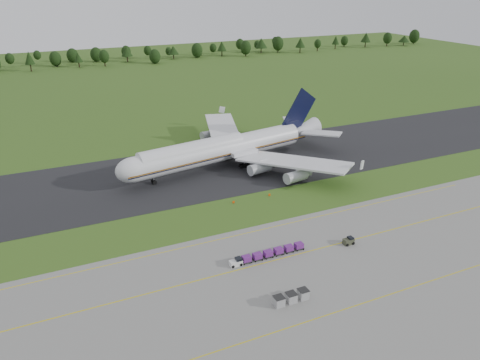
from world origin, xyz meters
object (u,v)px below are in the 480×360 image
aircraft (224,148)px  edge_markers (252,199)px  utility_cart (348,241)px  baggage_train (267,254)px  uld_row (291,297)px

aircraft → edge_markers: size_ratio=6.66×
aircraft → utility_cart: 52.26m
baggage_train → utility_cart: (17.95, -2.60, -0.18)m
edge_markers → utility_cart: bearing=-71.9°
baggage_train → utility_cart: baggage_train is taller
utility_cart → uld_row: size_ratio=0.34×
aircraft → utility_cart: (6.58, -51.61, -4.95)m
aircraft → utility_cart: bearing=-82.7°
edge_markers → aircraft: bearing=84.1°
utility_cart → edge_markers: (-9.05, 27.75, -0.38)m
utility_cart → aircraft: bearing=97.3°
aircraft → utility_cart: aircraft is taller
baggage_train → uld_row: size_ratio=2.49×
utility_cart → uld_row: bearing=-150.8°
baggage_train → uld_row: 14.33m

